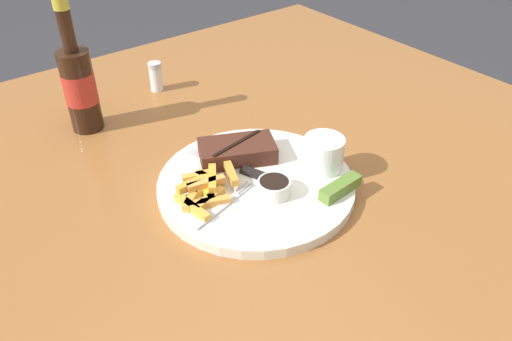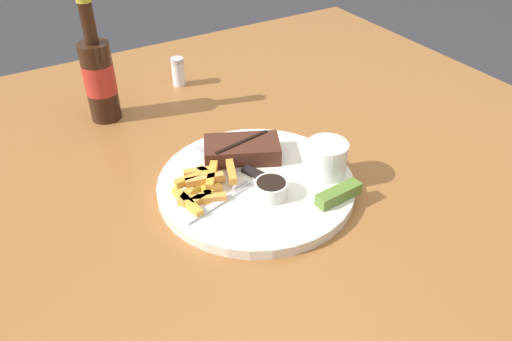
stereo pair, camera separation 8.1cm
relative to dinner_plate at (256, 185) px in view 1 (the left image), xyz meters
The scene contains 11 objects.
dining_table 0.07m from the dinner_plate, ahead, with size 1.39×1.35×0.72m.
dinner_plate is the anchor object (origin of this frame).
steak_portion 0.08m from the dinner_plate, 79.12° to the left, with size 0.15×0.12×0.03m.
fries_pile 0.09m from the dinner_plate, 165.72° to the left, with size 0.12×0.11×0.02m.
coleslaw_cup 0.13m from the dinner_plate, 19.88° to the right, with size 0.07×0.07×0.06m.
dipping_sauce_cup 0.05m from the dinner_plate, 95.48° to the right, with size 0.05×0.05×0.03m.
pickle_spear 0.14m from the dinner_plate, 51.39° to the right, with size 0.08×0.03×0.02m.
fork_utensil 0.09m from the dinner_plate, 165.10° to the right, with size 0.13×0.05×0.00m.
knife_utensil 0.05m from the dinner_plate, 98.57° to the left, with size 0.08×0.16×0.01m.
beer_bottle 0.39m from the dinner_plate, 111.49° to the left, with size 0.06×0.06×0.26m.
salt_shaker 0.42m from the dinner_plate, 83.85° to the left, with size 0.03×0.03×0.07m.
Camera 1 is at (-0.40, -0.51, 1.24)m, focal length 35.00 mm.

